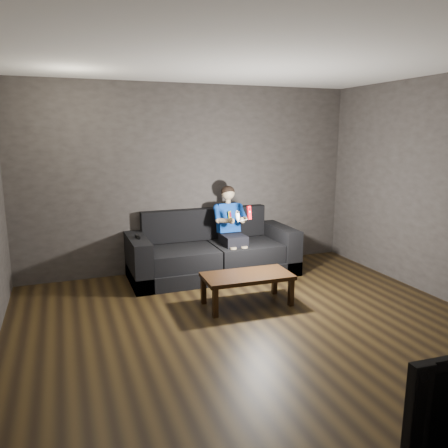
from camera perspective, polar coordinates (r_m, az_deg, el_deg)
name	(u,v)px	position (r m, az deg, el deg)	size (l,w,h in m)	color
floor	(264,337)	(4.54, 5.25, -14.54)	(5.00, 5.00, 0.00)	black
back_wall	(192,179)	(6.44, -4.23, 5.89)	(5.00, 0.04, 2.70)	#342F2E
ceiling	(270,53)	(4.13, 6.00, 21.35)	(5.00, 5.00, 0.02)	white
sofa	(212,254)	(6.31, -1.62, -3.94)	(2.37, 1.02, 0.91)	black
child	(231,222)	(6.23, 0.90, 0.24)	(0.47, 0.58, 1.15)	black
wii_remote_red	(249,213)	(5.82, 3.32, 1.48)	(0.05, 0.07, 0.18)	red
nunchuk_white	(237,216)	(5.77, 1.78, 1.07)	(0.08, 0.10, 0.15)	white
wii_remote_black	(138,237)	(5.89, -11.22, -1.68)	(0.05, 0.16, 0.03)	black
coffee_table	(247,278)	(5.20, 3.04, -7.10)	(1.06, 0.55, 0.38)	black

